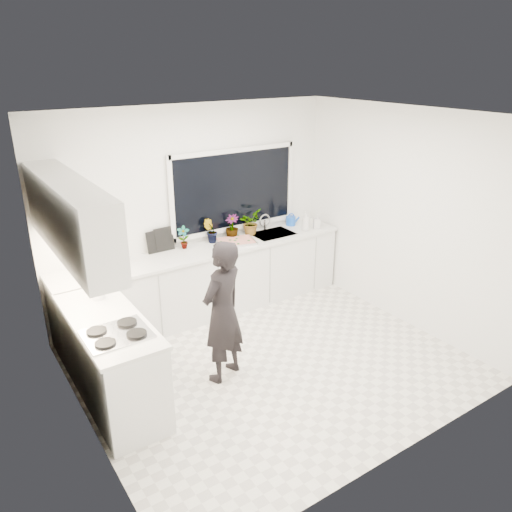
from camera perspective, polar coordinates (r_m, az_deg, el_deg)
floor at (r=5.77m, az=1.71°, el=-12.15°), size 4.00×3.50×0.02m
wall_back at (r=6.57m, az=-7.12°, el=5.17°), size 4.00×0.02×2.70m
wall_left at (r=4.37m, az=-20.15°, el=-4.80°), size 0.02×3.50×2.70m
wall_right at (r=6.45m, az=16.60°, el=4.12°), size 0.02×3.50×2.70m
ceiling at (r=4.81m, az=2.09°, el=15.82°), size 4.00×3.50×0.02m
window at (r=6.76m, az=-2.50°, el=7.57°), size 1.80×0.02×1.00m
base_cabinets_back at (r=6.63m, az=-5.53°, el=-3.02°), size 3.92×0.58×0.88m
base_cabinets_left at (r=5.18m, az=-16.17°, el=-11.50°), size 0.58×1.60×0.88m
countertop_back at (r=6.44m, az=-5.64°, el=0.67°), size 3.94×0.62×0.04m
countertop_left at (r=4.95m, az=-16.72°, el=-7.03°), size 0.62×1.60×0.04m
upper_cabinets at (r=4.88m, az=-20.53°, el=4.22°), size 0.34×2.10×0.70m
sink at (r=6.98m, az=1.92°, el=2.19°), size 0.58×0.42×0.14m
faucet at (r=7.08m, az=1.00°, el=3.86°), size 0.03×0.03×0.22m
stovetop at (r=4.63m, az=-15.65°, el=-8.51°), size 0.56×0.48×0.03m
person at (r=5.17m, az=-3.84°, el=-6.40°), size 0.66×0.56×1.55m
pizza_tray at (r=6.61m, az=-2.35°, el=1.64°), size 0.58×0.49×0.03m
pizza at (r=6.60m, az=-2.35°, el=1.77°), size 0.53×0.44×0.01m
watering_can at (r=7.31m, az=4.00°, el=4.03°), size 0.15×0.15×0.13m
paper_towel_roll at (r=6.05m, az=-16.49°, el=-0.06°), size 0.14×0.14×0.26m
knife_block at (r=6.09m, az=-16.64°, el=-0.13°), size 0.15×0.13×0.22m
utensil_crock at (r=5.31m, az=-17.62°, el=-3.88°), size 0.15×0.15×0.16m
picture_frame_large at (r=6.37m, az=-11.46°, el=1.61°), size 0.22×0.03×0.28m
picture_frame_small at (r=6.41m, az=-10.45°, el=1.91°), size 0.25×0.03×0.30m
herb_plants at (r=6.76m, az=-2.49°, el=3.46°), size 1.32×0.40×0.34m
soap_bottles at (r=7.12m, az=6.18°, el=4.01°), size 0.35×0.14×0.28m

